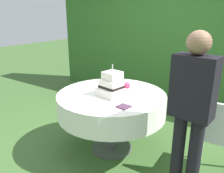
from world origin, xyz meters
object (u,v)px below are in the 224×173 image
object	(u,v)px
cake_table	(112,104)
serving_plate_right	(87,98)
wedding_cake	(113,86)
napkin_stack	(124,107)
serving_plate_far	(142,98)
serving_plate_left	(132,85)
serving_plate_near	(96,82)
standing_person	(191,108)
garden_chair	(217,131)

from	to	relation	value
cake_table	serving_plate_right	world-z (taller)	serving_plate_right
wedding_cake	napkin_stack	distance (m)	0.40
serving_plate_right	wedding_cake	bearing A→B (deg)	54.67
serving_plate_far	serving_plate_left	distance (m)	0.50
wedding_cake	serving_plate_right	bearing A→B (deg)	-125.33
serving_plate_near	serving_plate_right	xyz separation A→B (m)	(0.31, -0.56, 0.00)
standing_person	serving_plate_left	bearing A→B (deg)	145.08
napkin_stack	standing_person	size ratio (longest dim) A/B	0.08
serving_plate_near	napkin_stack	xyz separation A→B (m)	(0.79, -0.54, 0.00)
serving_plate_left	napkin_stack	size ratio (longest dim) A/B	1.14
wedding_cake	standing_person	world-z (taller)	standing_person
wedding_cake	serving_plate_left	world-z (taller)	wedding_cake
wedding_cake	napkin_stack	bearing A→B (deg)	-38.62
serving_plate_far	napkin_stack	xyz separation A→B (m)	(-0.05, -0.34, 0.00)
serving_plate_left	napkin_stack	xyz separation A→B (m)	(0.30, -0.70, 0.00)
cake_table	serving_plate_near	size ratio (longest dim) A/B	11.94
serving_plate_right	garden_chair	size ratio (longest dim) A/B	0.13
cake_table	napkin_stack	world-z (taller)	napkin_stack
cake_table	garden_chair	xyz separation A→B (m)	(1.21, 0.20, -0.10)
standing_person	wedding_cake	bearing A→B (deg)	166.90
serving_plate_far	serving_plate_right	world-z (taller)	same
cake_table	serving_plate_far	xyz separation A→B (m)	(0.39, 0.06, 0.14)
wedding_cake	garden_chair	bearing A→B (deg)	11.76
garden_chair	napkin_stack	bearing A→B (deg)	-150.79
wedding_cake	standing_person	bearing A→B (deg)	-13.10
serving_plate_left	serving_plate_right	bearing A→B (deg)	-104.30
serving_plate_far	napkin_stack	size ratio (longest dim) A/B	0.92
cake_table	serving_plate_left	world-z (taller)	serving_plate_left
serving_plate_near	standing_person	xyz separation A→B (m)	(1.48, -0.53, 0.14)
serving_plate_far	serving_plate_left	xyz separation A→B (m)	(-0.35, 0.36, 0.00)
cake_table	serving_plate_far	distance (m)	0.42
wedding_cake	serving_plate_far	world-z (taller)	wedding_cake
standing_person	serving_plate_far	bearing A→B (deg)	152.89
serving_plate_far	garden_chair	distance (m)	0.86
garden_chair	serving_plate_left	bearing A→B (deg)	169.35
napkin_stack	garden_chair	xyz separation A→B (m)	(0.86, 0.48, -0.24)
cake_table	standing_person	size ratio (longest dim) A/B	0.84
serving_plate_right	standing_person	size ratio (longest dim) A/B	0.07
garden_chair	standing_person	world-z (taller)	standing_person
serving_plate_near	cake_table	bearing A→B (deg)	-30.01
serving_plate_far	serving_plate_left	size ratio (longest dim) A/B	0.81
serving_plate_left	standing_person	distance (m)	1.21
cake_table	wedding_cake	size ratio (longest dim) A/B	3.53
serving_plate_near	garden_chair	size ratio (longest dim) A/B	0.13
napkin_stack	standing_person	distance (m)	0.70
serving_plate_right	serving_plate_far	bearing A→B (deg)	34.18
serving_plate_left	standing_person	bearing A→B (deg)	-34.92
serving_plate_left	garden_chair	size ratio (longest dim) A/B	0.16
napkin_stack	standing_person	bearing A→B (deg)	0.85
standing_person	serving_plate_right	bearing A→B (deg)	-178.32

